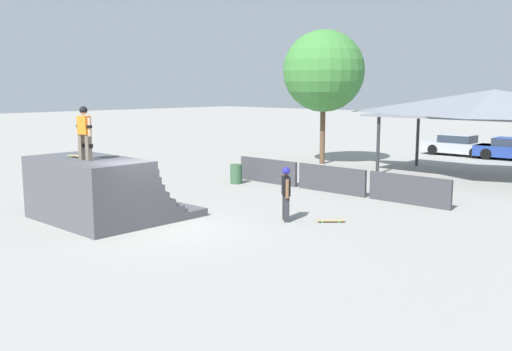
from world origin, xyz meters
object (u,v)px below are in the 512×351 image
Objects in this scene: skater_on_deck at (84,129)px; skateboard_on_deck at (80,156)px; tree_beside_pavilion at (324,71)px; skateboard_on_ground at (332,220)px; parked_car_silver at (459,146)px; trash_bin at (236,174)px; bystander_walking at (286,189)px.

skateboard_on_deck is at bearing 158.00° from skater_on_deck.
skateboard_on_deck is (-0.65, 0.19, -0.87)m from skater_on_deck.
skateboard_on_ground is at bearing -52.20° from tree_beside_pavilion.
skater_on_deck is 0.22× the size of tree_beside_pavilion.
parked_car_silver is (0.61, 25.13, -2.31)m from skater_on_deck.
parked_car_silver is at bearing 66.51° from tree_beside_pavilion.
skater_on_deck is at bearing -76.52° from trash_bin.
skateboard_on_deck is at bearing -92.59° from parked_car_silver.
skateboard_on_ground is (5.93, 5.11, -1.98)m from skateboard_on_deck.
parked_car_silver is (2.62, 16.73, 0.18)m from trash_bin.
tree_beside_pavilion is 10.60m from parked_car_silver.
skateboard_on_ground is at bearing -104.04° from bystander_walking.
tree_beside_pavilion is at bearing 95.65° from skater_on_deck.
tree_beside_pavilion reaches higher than skateboard_on_deck.
trash_bin is 16.94m from parked_car_silver.
parked_car_silver is (-3.49, 20.63, -0.40)m from bystander_walking.
skateboard_on_ground is (1.18, 0.81, -0.94)m from bystander_walking.
trash_bin is (-6.11, 3.90, -0.58)m from bystander_walking.
tree_beside_pavilion is (-2.58, 16.10, 2.97)m from skateboard_on_deck.
skateboard_on_deck reaches higher than skateboard_on_ground.
parked_car_silver is at bearing 83.03° from skater_on_deck.
skater_on_deck is at bearing -35.92° from skateboard_on_deck.
trash_bin is at bearing -98.60° from parked_car_silver.
skater_on_deck is 8.01m from skateboard_on_ground.
skateboard_on_deck is 8.47m from trash_bin.
parked_car_silver is at bearing -38.80° from bystander_walking.
bystander_walking is 14.46m from tree_beside_pavilion.
tree_beside_pavilion is at bearing -113.19° from parked_car_silver.
tree_beside_pavilion is at bearing 98.80° from trash_bin.
skater_on_deck is at bearing 89.22° from bystander_walking.
trash_bin is (-1.36, 8.20, -1.62)m from skateboard_on_deck.
skater_on_deck reaches higher than skateboard_on_deck.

